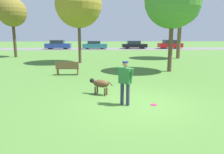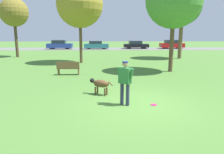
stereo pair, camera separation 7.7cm
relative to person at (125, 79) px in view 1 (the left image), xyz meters
name	(u,v)px [view 1 (the left image)]	position (x,y,z in m)	size (l,w,h in m)	color
ground_plane	(136,104)	(0.43, 0.07, -0.95)	(120.00, 120.00, 0.00)	#4C7A33
far_road_strip	(112,49)	(0.43, 28.40, -0.94)	(120.00, 6.00, 0.01)	slate
person	(125,79)	(0.00, 0.00, 0.00)	(0.61, 0.50, 1.60)	#2D334C
dog	(100,84)	(-0.94, 1.38, -0.48)	(1.03, 0.66, 0.67)	brown
frisbee	(154,105)	(1.06, -0.04, -0.94)	(0.23, 0.23, 0.02)	#E52366
tree_near_right	(173,0)	(3.64, 6.96, 3.69)	(3.65, 3.65, 6.47)	brown
tree_mid_center	(79,4)	(-2.92, 11.49, 3.95)	(3.89, 3.89, 6.86)	brown
tree_far_right	(181,6)	(6.76, 14.61, 4.20)	(3.76, 3.76, 7.07)	brown
tree_far_left	(12,13)	(-10.39, 16.27, 3.70)	(2.97, 2.97, 6.17)	#4C3826
parked_car_blue	(58,45)	(-8.35, 28.10, -0.25)	(4.06, 1.82, 1.44)	#284293
parked_car_teal	(95,45)	(-2.45, 28.12, -0.31)	(3.96, 1.90, 1.30)	teal
parked_car_black	(134,45)	(4.05, 28.68, -0.30)	(4.09, 1.82, 1.31)	black
parked_car_red	(170,44)	(10.05, 28.78, -0.25)	(3.89, 1.96, 1.45)	red
park_bench	(67,68)	(-3.05, 5.82, -0.50)	(1.41, 0.43, 0.84)	brown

